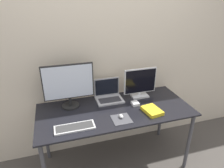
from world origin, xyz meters
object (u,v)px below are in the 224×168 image
(keyboard, at_px, (75,127))
(mouse, at_px, (121,116))
(monitor_left, at_px, (69,85))
(laptop, at_px, (108,94))
(monitor_right, at_px, (140,83))
(power_brick, at_px, (135,103))
(book, at_px, (152,111))

(keyboard, height_order, mouse, mouse)
(monitor_left, relative_size, keyboard, 1.42)
(laptop, bearing_deg, monitor_right, -6.77)
(monitor_left, relative_size, laptop, 1.74)
(mouse, relative_size, power_brick, 0.73)
(monitor_right, height_order, mouse, monitor_right)
(laptop, bearing_deg, power_brick, -41.64)
(mouse, bearing_deg, book, 1.13)
(monitor_right, xyz_separation_m, keyboard, (-0.85, -0.42, -0.17))
(monitor_right, height_order, book, monitor_right)
(monitor_left, distance_m, monitor_right, 0.85)
(laptop, height_order, power_brick, laptop)
(monitor_right, bearing_deg, monitor_left, -180.00)
(book, height_order, power_brick, book)
(keyboard, height_order, power_brick, power_brick)
(monitor_left, xyz_separation_m, laptop, (0.46, 0.05, -0.21))
(book, bearing_deg, monitor_left, 155.40)
(monitor_left, relative_size, book, 2.29)
(keyboard, bearing_deg, monitor_right, 26.18)
(monitor_right, distance_m, laptop, 0.41)
(monitor_left, height_order, book, monitor_left)
(laptop, relative_size, keyboard, 0.82)
(keyboard, bearing_deg, book, 2.82)
(keyboard, xyz_separation_m, book, (0.83, 0.04, 0.01))
(mouse, bearing_deg, power_brick, 40.18)
(keyboard, xyz_separation_m, power_brick, (0.72, 0.24, 0.01))
(monitor_right, bearing_deg, mouse, -134.18)
(mouse, height_order, book, same)
(monitor_right, relative_size, book, 1.70)
(laptop, height_order, mouse, laptop)
(monitor_left, bearing_deg, monitor_right, 0.00)
(monitor_left, relative_size, monitor_right, 1.35)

